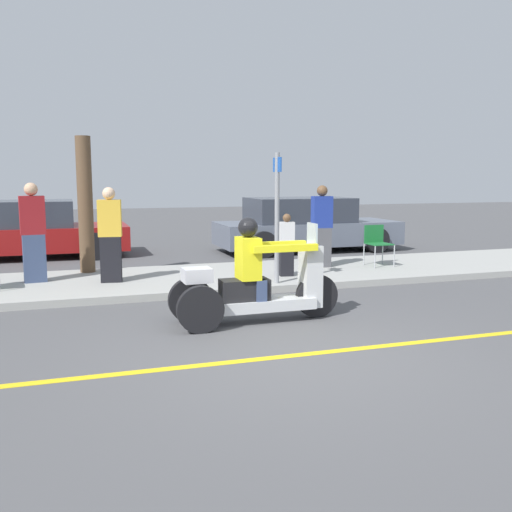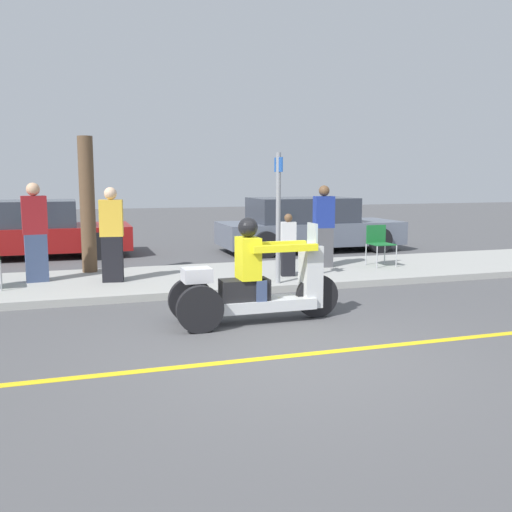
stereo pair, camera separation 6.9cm
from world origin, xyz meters
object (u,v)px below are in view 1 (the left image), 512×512
Objects in this scene: parked_car_lot_left at (305,226)px; street_sign at (277,213)px; motorcycle_trike at (256,285)px; spectator_by_tree at (33,234)px; spectator_far_back at (110,237)px; tree_trunk at (85,205)px; spectator_with_child at (322,228)px; folding_chair_set_back at (377,241)px; spectator_near_curb at (287,246)px; parked_car_lot_right at (25,231)px.

street_sign reaches higher than parked_car_lot_left.
parked_car_lot_left is 2.14× the size of street_sign.
street_sign is at bearing 62.18° from motorcycle_trike.
spectator_by_tree reaches higher than spectator_far_back.
motorcycle_trike is 0.90× the size of tree_trunk.
spectator_with_child is 1.99× the size of folding_chair_set_back.
spectator_by_tree is 0.36× the size of parked_car_lot_left.
spectator_near_curb is (4.34, -0.81, -0.27)m from spectator_by_tree.
tree_trunk is (-0.35, 1.20, 0.49)m from spectator_far_back.
spectator_with_child is 0.64× the size of tree_trunk.
spectator_with_child is 1.21m from folding_chair_set_back.
spectator_with_child is at bearing -107.74° from parked_car_lot_left.
parked_car_lot_left is at bearing 62.52° from spectator_near_curb.
motorcycle_trike is 0.50× the size of parked_car_lot_right.
tree_trunk reaches higher than parked_car_lot_left.
spectator_far_back reaches higher than parked_car_lot_right.
spectator_near_curb is at bearing -10.62° from spectator_by_tree.
folding_chair_set_back is (6.55, -0.22, -0.32)m from spectator_by_tree.
spectator_with_child is 2.06m from street_sign.
parked_car_lot_right is (-5.79, 4.19, -0.26)m from spectator_with_child.
motorcycle_trike is at bearing -117.82° from street_sign.
motorcycle_trike is 1.41× the size of spectator_with_child.
spectator_with_child is at bearing 35.95° from spectator_near_curb.
spectator_near_curb is 3.86m from tree_trunk.
spectator_by_tree is 0.37× the size of parked_car_lot_right.
parked_car_lot_left is 1.84× the size of tree_trunk.
motorcycle_trike is 4.19m from spectator_with_child.
street_sign is at bearing -20.95° from spectator_far_back.
spectator_near_curb is 0.52× the size of street_sign.
parked_car_lot_right reaches higher than folding_chair_set_back.
parked_car_lot_left is 5.33m from street_sign.
spectator_near_curb is 0.24× the size of parked_car_lot_left.
spectator_far_back is at bearing -145.00° from parked_car_lot_left.
parked_car_lot_right is at bearing 127.78° from street_sign.
motorcycle_trike reaches higher than parked_car_lot_right.
tree_trunk reaches higher than spectator_near_curb.
spectator_by_tree is at bearing 159.92° from street_sign.
spectator_with_child is 0.74× the size of street_sign.
spectator_with_child is at bearing 43.16° from street_sign.
motorcycle_trike is 8.21m from parked_car_lot_right.
spectator_by_tree reaches higher than motorcycle_trike.
parked_car_lot_left is at bearing -7.65° from parked_car_lot_right.
motorcycle_trike is 1.04× the size of street_sign.
tree_trunk is at bearing 106.24° from spectator_far_back.
street_sign reaches higher than spectator_by_tree.
spectator_far_back is at bearing -18.19° from spectator_by_tree.
motorcycle_trike reaches higher than parked_car_lot_left.
motorcycle_trike is 4.47m from spectator_by_tree.
spectator_near_curb is 0.99m from street_sign.
spectator_by_tree is 2.08× the size of folding_chair_set_back.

